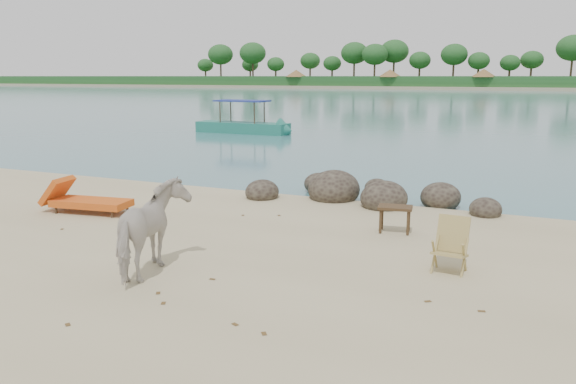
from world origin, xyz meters
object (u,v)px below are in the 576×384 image
object	(u,v)px
deck_chair	(450,248)
boat_near	(242,106)
boulders	(361,194)
side_table	(395,221)
cow	(153,231)
lounge_chair	(91,200)

from	to	relation	value
deck_chair	boat_near	distance (m)	23.66
boulders	side_table	xyz separation A→B (m)	(1.46, -2.58, 0.08)
boulders	side_table	distance (m)	2.97
boat_near	boulders	bearing A→B (deg)	-51.26
boulders	side_table	size ratio (longest dim) A/B	9.36
deck_chair	cow	bearing A→B (deg)	-150.53
side_table	boat_near	bearing A→B (deg)	117.82
boulders	lounge_chair	distance (m)	6.44
cow	side_table	world-z (taller)	cow
boulders	cow	bearing A→B (deg)	-102.68
deck_chair	lounge_chair	bearing A→B (deg)	179.32
lounge_chair	deck_chair	distance (m)	8.09
side_table	lounge_chair	bearing A→B (deg)	-179.07
lounge_chair	side_table	bearing A→B (deg)	1.31
boulders	deck_chair	xyz separation A→B (m)	(2.79, -4.52, 0.24)
side_table	lounge_chair	world-z (taller)	lounge_chair
side_table	deck_chair	size ratio (longest dim) A/B	0.77
lounge_chair	boat_near	distance (m)	19.23
boat_near	deck_chair	bearing A→B (deg)	-52.59
cow	deck_chair	xyz separation A→B (m)	(4.24, 1.93, -0.29)
side_table	deck_chair	bearing A→B (deg)	-64.26
cow	side_table	size ratio (longest dim) A/B	2.57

